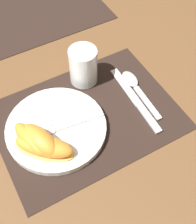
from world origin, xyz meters
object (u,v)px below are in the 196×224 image
Objects in this scene: knife at (136,101)px; citrus_wedge_2 at (44,147)px; citrus_wedge_1 at (40,141)px; citrus_wedge_0 at (30,140)px; spoon at (134,85)px; fork at (57,128)px; juice_glass at (83,68)px; plate at (57,129)px.

citrus_wedge_2 reaches higher than knife.
citrus_wedge_1 is (-0.26, -0.01, 0.03)m from knife.
citrus_wedge_0 is 0.03m from citrus_wedge_2.
fork is at bearing -172.02° from spoon.
juice_glass is 0.23m from citrus_wedge_1.
fork is at bearing -91.07° from plate.
citrus_wedge_0 is (-0.30, -0.04, 0.03)m from spoon.
fork is 1.47× the size of citrus_wedge_2.
citrus_wedge_2 reaches higher than plate.
juice_glass is 0.58× the size of spoon.
juice_glass reaches higher than citrus_wedge_0.
fork is at bearing 23.51° from citrus_wedge_1.
plate is 1.36× the size of spoon.
fork is 1.65× the size of citrus_wedge_1.
juice_glass is at bearing 37.84° from citrus_wedge_1.
juice_glass is at bearing 140.17° from spoon.
fork reaches higher than spoon.
juice_glass is 0.74× the size of citrus_wedge_2.
plate reaches higher than knife.
citrus_wedge_0 reaches higher than spoon.
citrus_wedge_0 reaches higher than knife.
plate is 1.74× the size of citrus_wedge_2.
citrus_wedge_1 is at bearing -38.40° from citrus_wedge_0.
knife is 0.28m from citrus_wedge_0.
citrus_wedge_2 is (-0.28, -0.07, 0.03)m from spoon.
plate is 1.19× the size of fork.
citrus_wedge_0 is at bearing 141.60° from citrus_wedge_1.
citrus_wedge_0 is (-0.20, -0.13, -0.01)m from juice_glass.
spoon is 1.28× the size of citrus_wedge_2.
juice_glass is 0.18m from fork.
juice_glass is (0.13, 0.11, 0.04)m from plate.
plate is at bearing 175.72° from knife.
juice_glass is at bearing 41.24° from citrus_wedge_2.
plate is 0.06m from citrus_wedge_1.
citrus_wedge_1 reaches higher than plate.
spoon is at bearing 7.82° from citrus_wedge_0.
knife is at bearing -118.96° from spoon.
fork is (-0.21, 0.01, 0.02)m from knife.
citrus_wedge_2 is at bearing -79.64° from citrus_wedge_1.
juice_glass is at bearing 121.33° from knife.
spoon is (0.02, 0.04, 0.00)m from knife.
citrus_wedge_1 is (-0.05, -0.03, 0.03)m from plate.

